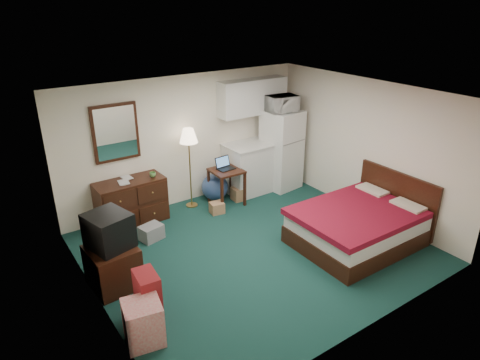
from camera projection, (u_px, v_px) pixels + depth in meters
floor at (254, 249)px, 7.00m from camera, size 5.00×4.50×0.01m
ceiling at (257, 97)px, 6.01m from camera, size 5.00×4.50×0.01m
walls at (255, 178)px, 6.50m from camera, size 5.01×4.51×2.50m
mirror at (116, 133)px, 7.32m from camera, size 0.80×0.06×1.00m
upper_cabinets at (253, 97)px, 8.55m from camera, size 1.50×0.35×0.70m
headboard at (396, 199)px, 7.44m from camera, size 0.06×1.56×1.00m
dresser at (131, 202)px, 7.66m from camera, size 1.22×0.58×0.82m
floor_lamp at (190, 169)px, 8.13m from camera, size 0.39×0.39×1.57m
desk at (227, 187)px, 8.37m from camera, size 0.59×0.59×0.73m
exercise_ball at (215, 187)px, 8.60m from camera, size 0.61×0.61×0.54m
kitchen_counter at (249, 169)px, 8.88m from camera, size 0.93×0.71×1.01m
fridge at (281, 150)px, 8.98m from camera, size 0.77×0.77×1.67m
bed at (356, 227)px, 7.03m from camera, size 1.95×1.52×0.62m
tv_stand at (113, 267)px, 6.00m from camera, size 0.67×0.72×0.62m
suitcase at (148, 296)px, 5.37m from camera, size 0.29×0.43×0.66m
retail_box at (143, 323)px, 5.02m from camera, size 0.51×0.51×0.54m
file_bin at (151, 232)px, 7.22m from camera, size 0.42×0.35×0.26m
cardboard_box_a at (217, 208)px, 8.11m from camera, size 0.28×0.25×0.21m
cardboard_box_b at (238, 194)px, 8.63m from camera, size 0.24×0.28×0.26m
laptop at (226, 164)px, 8.21m from camera, size 0.35×0.29×0.22m
crt_tv at (109, 230)px, 5.83m from camera, size 0.66×0.69×0.49m
microwave at (282, 102)px, 8.49m from camera, size 0.63×0.40×0.40m
book_a at (118, 177)px, 7.33m from camera, size 0.18×0.05×0.24m
book_b at (122, 174)px, 7.50m from camera, size 0.17×0.04×0.22m
mug at (153, 174)px, 7.63m from camera, size 0.12×0.10×0.11m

